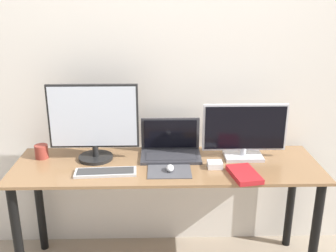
{
  "coord_description": "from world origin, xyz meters",
  "views": [
    {
      "loc": [
        -0.05,
        -1.91,
        1.75
      ],
      "look_at": [
        0.01,
        0.31,
        0.99
      ],
      "focal_mm": 42.0,
      "sensor_mm": 36.0,
      "label": 1
    }
  ],
  "objects_px": {
    "monitor_right": "(245,132)",
    "power_brick": "(215,165)",
    "mug": "(42,152)",
    "keyboard": "(106,172)",
    "monitor_left": "(94,122)",
    "laptop": "(171,147)",
    "mouse": "(170,168)",
    "book": "(244,174)"
  },
  "relations": [
    {
      "from": "book",
      "to": "mouse",
      "type": "bearing_deg",
      "value": 169.93
    },
    {
      "from": "monitor_left",
      "to": "keyboard",
      "type": "bearing_deg",
      "value": -67.71
    },
    {
      "from": "monitor_left",
      "to": "book",
      "type": "distance_m",
      "value": 0.95
    },
    {
      "from": "laptop",
      "to": "book",
      "type": "distance_m",
      "value": 0.52
    },
    {
      "from": "mouse",
      "to": "keyboard",
      "type": "bearing_deg",
      "value": -177.44
    },
    {
      "from": "monitor_right",
      "to": "power_brick",
      "type": "distance_m",
      "value": 0.29
    },
    {
      "from": "mouse",
      "to": "mug",
      "type": "xyz_separation_m",
      "value": [
        -0.8,
        0.22,
        0.02
      ]
    },
    {
      "from": "book",
      "to": "mug",
      "type": "xyz_separation_m",
      "value": [
        -1.23,
        0.29,
        0.03
      ]
    },
    {
      "from": "mug",
      "to": "power_brick",
      "type": "height_order",
      "value": "mug"
    },
    {
      "from": "book",
      "to": "monitor_right",
      "type": "bearing_deg",
      "value": 79.73
    },
    {
      "from": "power_brick",
      "to": "mug",
      "type": "bearing_deg",
      "value": 171.01
    },
    {
      "from": "laptop",
      "to": "keyboard",
      "type": "distance_m",
      "value": 0.47
    },
    {
      "from": "mouse",
      "to": "book",
      "type": "relative_size",
      "value": 0.28
    },
    {
      "from": "monitor_left",
      "to": "laptop",
      "type": "bearing_deg",
      "value": 5.23
    },
    {
      "from": "book",
      "to": "power_brick",
      "type": "xyz_separation_m",
      "value": [
        -0.15,
        0.12,
        0.0
      ]
    },
    {
      "from": "book",
      "to": "power_brick",
      "type": "bearing_deg",
      "value": 140.32
    },
    {
      "from": "keyboard",
      "to": "mouse",
      "type": "bearing_deg",
      "value": 2.56
    },
    {
      "from": "laptop",
      "to": "mouse",
      "type": "distance_m",
      "value": 0.24
    },
    {
      "from": "book",
      "to": "power_brick",
      "type": "height_order",
      "value": "power_brick"
    },
    {
      "from": "mouse",
      "to": "book",
      "type": "xyz_separation_m",
      "value": [
        0.42,
        -0.07,
        -0.01
      ]
    },
    {
      "from": "keyboard",
      "to": "laptop",
      "type": "bearing_deg",
      "value": 33.81
    },
    {
      "from": "monitor_right",
      "to": "mug",
      "type": "relative_size",
      "value": 6.04
    },
    {
      "from": "monitor_left",
      "to": "laptop",
      "type": "distance_m",
      "value": 0.51
    },
    {
      "from": "book",
      "to": "mug",
      "type": "bearing_deg",
      "value": 166.47
    },
    {
      "from": "power_brick",
      "to": "mouse",
      "type": "bearing_deg",
      "value": -169.5
    },
    {
      "from": "laptop",
      "to": "book",
      "type": "bearing_deg",
      "value": -37.59
    },
    {
      "from": "monitor_left",
      "to": "power_brick",
      "type": "xyz_separation_m",
      "value": [
        0.73,
        -0.15,
        -0.23
      ]
    },
    {
      "from": "book",
      "to": "power_brick",
      "type": "relative_size",
      "value": 2.88
    },
    {
      "from": "monitor_left",
      "to": "mug",
      "type": "relative_size",
      "value": 6.35
    },
    {
      "from": "monitor_left",
      "to": "mouse",
      "type": "distance_m",
      "value": 0.55
    },
    {
      "from": "power_brick",
      "to": "laptop",
      "type": "bearing_deg",
      "value": 143.68
    },
    {
      "from": "monitor_right",
      "to": "laptop",
      "type": "height_order",
      "value": "monitor_right"
    },
    {
      "from": "mug",
      "to": "keyboard",
      "type": "bearing_deg",
      "value": -28.78
    },
    {
      "from": "monitor_left",
      "to": "mug",
      "type": "xyz_separation_m",
      "value": [
        -0.34,
        0.02,
        -0.2
      ]
    },
    {
      "from": "keyboard",
      "to": "power_brick",
      "type": "bearing_deg",
      "value": 5.92
    },
    {
      "from": "book",
      "to": "mug",
      "type": "relative_size",
      "value": 2.96
    },
    {
      "from": "mouse",
      "to": "book",
      "type": "distance_m",
      "value": 0.43
    },
    {
      "from": "mouse",
      "to": "mug",
      "type": "relative_size",
      "value": 0.83
    },
    {
      "from": "keyboard",
      "to": "mouse",
      "type": "height_order",
      "value": "mouse"
    },
    {
      "from": "keyboard",
      "to": "power_brick",
      "type": "xyz_separation_m",
      "value": [
        0.64,
        0.07,
        0.01
      ]
    },
    {
      "from": "keyboard",
      "to": "power_brick",
      "type": "height_order",
      "value": "power_brick"
    },
    {
      "from": "keyboard",
      "to": "power_brick",
      "type": "relative_size",
      "value": 4.06
    }
  ]
}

